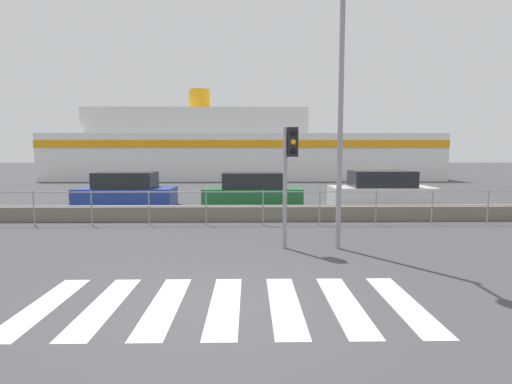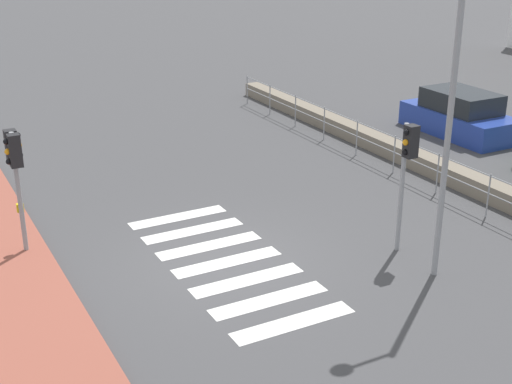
{
  "view_description": "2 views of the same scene",
  "coord_description": "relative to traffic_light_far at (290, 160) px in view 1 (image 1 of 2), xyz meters",
  "views": [
    {
      "loc": [
        0.46,
        -5.79,
        2.28
      ],
      "look_at": [
        0.59,
        2.0,
        1.5
      ],
      "focal_mm": 28.0,
      "sensor_mm": 36.0,
      "label": 1
    },
    {
      "loc": [
        12.18,
        -5.81,
        6.83
      ],
      "look_at": [
        -0.48,
        1.0,
        1.2
      ],
      "focal_mm": 50.0,
      "sensor_mm": 36.0,
      "label": 2
    }
  ],
  "objects": [
    {
      "name": "ferry_boat",
      "position": [
        -2.17,
        25.47,
        0.36
      ],
      "size": [
        31.75,
        8.38,
        7.57
      ],
      "color": "white",
      "rests_on": "ground_plane"
    },
    {
      "name": "ground_plane",
      "position": [
        -1.41,
        -3.52,
        -2.09
      ],
      "size": [
        160.0,
        160.0,
        0.0
      ],
      "primitive_type": "plane",
      "color": "#424244"
    },
    {
      "name": "parked_car_green",
      "position": [
        -0.82,
        7.37,
        -1.49
      ],
      "size": [
        4.08,
        1.86,
        1.43
      ],
      "color": "#1E6633",
      "rests_on": "ground_plane"
    },
    {
      "name": "harbor_fence",
      "position": [
        -1.41,
        3.05,
        -1.37
      ],
      "size": [
        23.16,
        0.04,
        1.1
      ],
      "color": "gray",
      "rests_on": "ground_plane"
    },
    {
      "name": "parked_car_white",
      "position": [
        4.63,
        7.37,
        -1.46
      ],
      "size": [
        4.25,
        1.79,
        1.5
      ],
      "color": "silver",
      "rests_on": "ground_plane"
    },
    {
      "name": "seawall",
      "position": [
        -1.41,
        3.92,
        -1.85
      ],
      "size": [
        25.69,
        0.55,
        0.48
      ],
      "color": "slate",
      "rests_on": "ground_plane"
    },
    {
      "name": "parked_car_blue",
      "position": [
        -6.09,
        7.37,
        -1.48
      ],
      "size": [
        3.98,
        1.81,
        1.45
      ],
      "color": "#233D9E",
      "rests_on": "ground_plane"
    },
    {
      "name": "traffic_light_far",
      "position": [
        0.0,
        0.0,
        0.0
      ],
      "size": [
        0.34,
        0.32,
        2.85
      ],
      "color": "gray",
      "rests_on": "ground_plane"
    },
    {
      "name": "streetlamp",
      "position": [
        1.16,
        -0.3,
        1.61
      ],
      "size": [
        0.32,
        1.31,
        5.93
      ],
      "color": "gray",
      "rests_on": "ground_plane"
    },
    {
      "name": "crosswalk",
      "position": [
        -1.31,
        -3.52,
        -2.09
      ],
      "size": [
        5.85,
        2.4,
        0.01
      ],
      "color": "silver",
      "rests_on": "ground_plane"
    }
  ]
}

